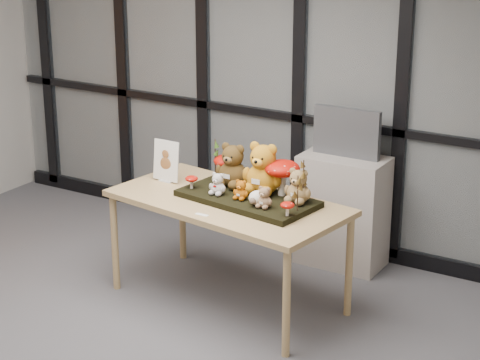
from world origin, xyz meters
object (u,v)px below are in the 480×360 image
Objects in this scene: mushroom_back_left at (227,167)px; mushroom_front_right at (287,208)px; diorama_tray at (248,199)px; monitor at (347,132)px; display_table at (228,209)px; bear_tan_back at (298,184)px; bear_pooh_yellow at (263,165)px; bear_brown_medium at (233,163)px; bear_beige_small at (264,196)px; sign_holder at (166,163)px; mushroom_back_right at (282,176)px; bear_small_yellow at (241,189)px; mushroom_front_left at (192,181)px; plush_cream_hedgehog at (257,197)px; bear_white_bow at (218,182)px; cabinet at (342,211)px.

mushroom_front_right is (0.69, -0.39, -0.06)m from mushroom_back_left.
diorama_tray is 1.79× the size of monitor.
monitor is (0.56, 0.79, 0.14)m from mushroom_back_left.
bear_tan_back reaches higher than display_table.
bear_brown_medium is at bearing -175.04° from bear_pooh_yellow.
mushroom_back_left is 0.40× the size of monitor.
bear_brown_medium is 1.32× the size of bear_tan_back.
bear_brown_medium is at bearing -37.12° from mushroom_back_left.
bear_beige_small is 0.75× the size of mushroom_back_left.
display_table is at bearing 164.76° from mushroom_front_right.
diorama_tray is 0.73m from sign_holder.
bear_tan_back is at bearing -23.10° from mushroom_back_right.
monitor reaches higher than bear_tan_back.
bear_small_yellow reaches higher than mushroom_front_right.
mushroom_back_right is (0.19, 0.14, 0.15)m from diorama_tray.
diorama_tray is at bearing 9.33° from mushroom_front_left.
bear_pooh_yellow is at bearing 4.96° from bear_brown_medium.
sign_holder is at bearing 167.49° from mushroom_front_right.
mushroom_front_left is (-0.55, 0.05, -0.00)m from plush_cream_hedgehog.
mushroom_front_right is at bearing -2.58° from bear_white_bow.
cabinet is at bearing 84.20° from mushroom_back_right.
mushroom_back_right is (-0.16, 0.07, 0.01)m from bear_tan_back.
plush_cream_hedgehog is at bearing -61.36° from bear_pooh_yellow.
bear_brown_medium is 0.69m from mushroom_front_right.
bear_pooh_yellow is 2.46× the size of bear_beige_small.
mushroom_back_right reaches higher than display_table.
display_table is at bearing -131.30° from bear_pooh_yellow.
bear_beige_small is at bearing -6.36° from mushroom_front_left.
bear_white_bow is (-0.06, -0.03, 0.19)m from display_table.
bear_beige_small reaches higher than diorama_tray.
bear_beige_small is at bearing -93.52° from cabinet.
bear_pooh_yellow is 0.52m from mushroom_front_left.
mushroom_back_left is at bearing 151.62° from plush_cream_hedgehog.
display_table is at bearing 172.63° from plush_cream_hedgehog.
mushroom_back_left is (-0.64, 0.13, -0.02)m from bear_tan_back.
diorama_tray is 6.28× the size of bear_small_yellow.
bear_tan_back is at bearing -85.40° from monitor.
mushroom_back_left is 2.11× the size of mushroom_front_left.
mushroom_back_left reaches higher than bear_white_bow.
bear_pooh_yellow reaches higher than mushroom_back_left.
bear_pooh_yellow is 3.88× the size of mushroom_front_left.
plush_cream_hedgehog is 0.51× the size of mushroom_back_left.
bear_beige_small reaches higher than plush_cream_hedgehog.
bear_tan_back reaches higher than diorama_tray.
plush_cream_hedgehog is at bearing -28.21° from bear_brown_medium.
bear_beige_small reaches higher than display_table.
mushroom_back_right reaches higher than bear_beige_small.
mushroom_back_right is 0.40m from mushroom_front_right.
bear_tan_back is 0.49× the size of monitor.
monitor is (0.08, 0.85, 0.11)m from mushroom_back_right.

